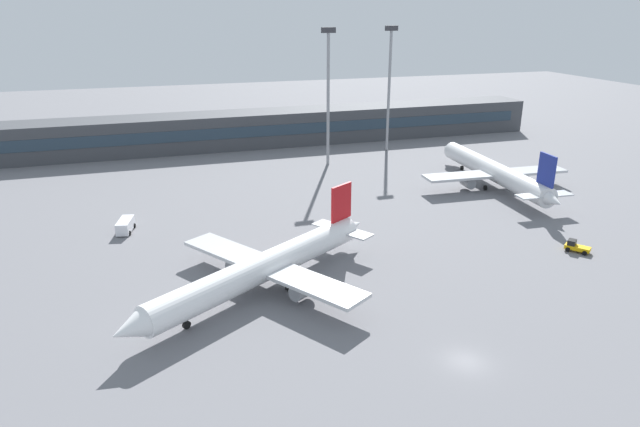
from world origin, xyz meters
The scene contains 8 objects.
ground_plane centered at (0.00, 40.00, 0.00)m, with size 400.00×400.00×0.00m, color slate.
terminal_building centered at (0.00, 104.74, 4.50)m, with size 156.92×12.13×9.00m.
airplane_near centered at (-17.11, 21.95, 3.24)m, with size 37.91×27.71×10.62m.
airplane_mid centered at (38.08, 53.07, 3.34)m, with size 30.94×44.37×10.96m.
baggage_tug_yellow centered at (31.17, 20.03, 0.80)m, with size 3.38×3.77×1.75m.
service_van_white centered at (-34.44, 49.17, 1.11)m, with size 3.19×5.52×2.08m.
floodlight_tower_west centered at (30.09, 88.60, 17.58)m, with size 3.20×0.80×30.97m.
floodlight_tower_east centered at (11.04, 79.90, 17.60)m, with size 3.20×0.80×31.02m.
Camera 1 is at (-29.71, -43.21, 34.96)m, focal length 31.55 mm.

